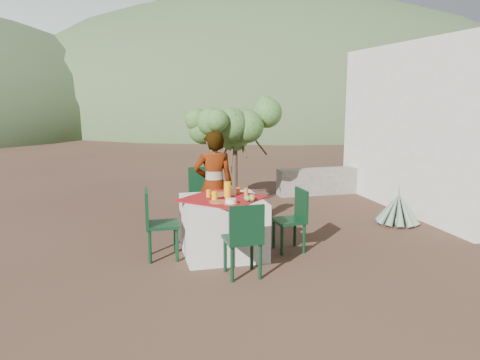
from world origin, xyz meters
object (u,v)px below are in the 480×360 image
chair_near (244,237)px  chair_right (294,217)px  chair_far (204,196)px  shrub_tree (237,132)px  table (223,226)px  chair_left (156,221)px  guesthouse (474,127)px  juice_pitcher (227,190)px  agave (398,209)px  person (214,185)px

chair_near → chair_right: chair_near is taller
chair_far → shrub_tree: 1.81m
table → chair_left: chair_left is taller
shrub_tree → guesthouse: (4.38, -0.83, 0.08)m
table → juice_pitcher: juice_pitcher is taller
chair_right → juice_pitcher: bearing=-97.7°
chair_left → juice_pitcher: size_ratio=4.29×
table → juice_pitcher: bearing=8.2°
agave → chair_near: bearing=-151.8°
chair_far → agave: size_ratio=1.32×
chair_far → chair_left: (-0.80, -1.12, -0.05)m
agave → guesthouse: size_ratio=0.18×
shrub_tree → agave: (2.29, -1.75, -1.17)m
guesthouse → chair_far: bearing=-174.4°
chair_right → agave: bearing=108.9°
chair_left → chair_right: 1.83m
chair_near → agave: 3.42m
chair_right → guesthouse: (4.20, 1.73, 1.03)m
table → shrub_tree: (0.78, 2.49, 1.04)m
chair_far → chair_near: bearing=-81.9°
person → juice_pitcher: (0.05, -0.73, 0.07)m
chair_left → shrub_tree: shrub_tree is taller
chair_near → juice_pitcher: size_ratio=4.20×
agave → juice_pitcher: size_ratio=3.54×
chair_far → chair_near: chair_far is taller
chair_right → guesthouse: size_ratio=0.20×
table → chair_right: chair_right is taller
person → juice_pitcher: 0.73m
chair_left → agave: (3.94, 0.71, -0.25)m
chair_right → agave: (2.11, 0.82, -0.22)m
shrub_tree → guesthouse: 4.46m
chair_far → shrub_tree: shrub_tree is taller
table → shrub_tree: size_ratio=0.72×
table → chair_near: bearing=-85.3°
chair_left → chair_right: chair_left is taller
chair_right → guesthouse: guesthouse is taller
chair_far → shrub_tree: bearing=62.4°
agave → table: bearing=-166.5°
guesthouse → chair_right: bearing=-157.6°
chair_left → shrub_tree: size_ratio=0.50×
chair_far → juice_pitcher: chair_far is taller
chair_right → person: person is taller
chair_right → chair_far: bearing=-142.2°
person → guesthouse: guesthouse is taller
person → shrub_tree: size_ratio=0.88×
chair_far → chair_near: (0.13, -2.02, -0.06)m
chair_near → chair_left: chair_left is taller
person → agave: 3.10m
chair_near → agave: size_ratio=1.19×
table → person: (0.02, 0.74, 0.42)m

